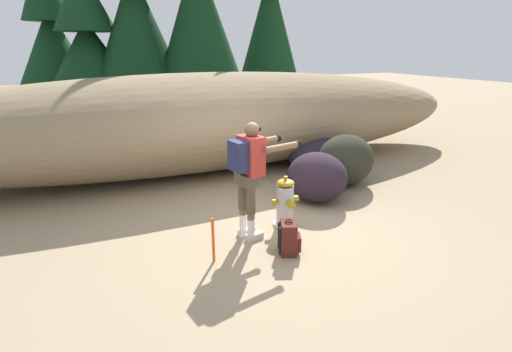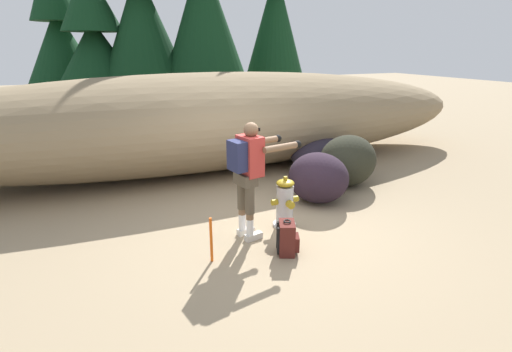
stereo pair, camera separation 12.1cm
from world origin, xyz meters
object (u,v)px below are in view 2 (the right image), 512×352
(boulder_mid, at_px, (321,155))
(boulder_large, at_px, (348,161))
(spare_backpack, at_px, (287,238))
(boulder_small, at_px, (318,178))
(fire_hydrant, at_px, (285,204))
(utility_worker, at_px, (250,167))
(survey_stake, at_px, (211,240))

(boulder_mid, bearing_deg, boulder_large, -88.50)
(spare_backpack, bearing_deg, boulder_large, 62.57)
(boulder_large, distance_m, boulder_small, 1.10)
(fire_hydrant, relative_size, spare_backpack, 1.68)
(utility_worker, bearing_deg, boulder_mid, 29.00)
(fire_hydrant, height_order, survey_stake, fire_hydrant)
(utility_worker, relative_size, boulder_mid, 1.25)
(fire_hydrant, xyz_separation_m, utility_worker, (-0.62, -0.12, 0.69))
(boulder_mid, bearing_deg, boulder_small, -124.14)
(boulder_large, distance_m, survey_stake, 3.68)
(utility_worker, relative_size, survey_stake, 2.76)
(boulder_large, bearing_deg, boulder_small, -152.64)
(utility_worker, height_order, spare_backpack, utility_worker)
(fire_hydrant, relative_size, boulder_large, 0.65)
(boulder_mid, relative_size, boulder_small, 1.25)
(boulder_large, xyz_separation_m, survey_stake, (-3.27, -1.69, -0.20))
(fire_hydrant, height_order, spare_backpack, fire_hydrant)
(boulder_mid, xyz_separation_m, boulder_small, (-0.95, -1.40, 0.05))
(fire_hydrant, distance_m, boulder_small, 1.17)
(survey_stake, bearing_deg, spare_backpack, -11.44)
(survey_stake, bearing_deg, boulder_large, 27.30)
(boulder_large, xyz_separation_m, boulder_small, (-0.98, -0.50, -0.06))
(boulder_large, bearing_deg, survey_stake, -152.70)
(boulder_large, bearing_deg, utility_worker, -153.83)
(boulder_small, relative_size, survey_stake, 1.76)
(boulder_mid, bearing_deg, fire_hydrant, -133.38)
(survey_stake, bearing_deg, utility_worker, 31.26)
(utility_worker, bearing_deg, spare_backpack, -77.77)
(utility_worker, bearing_deg, fire_hydrant, -0.33)
(fire_hydrant, relative_size, survey_stake, 1.31)
(boulder_small, bearing_deg, boulder_mid, 55.86)
(utility_worker, height_order, survey_stake, utility_worker)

